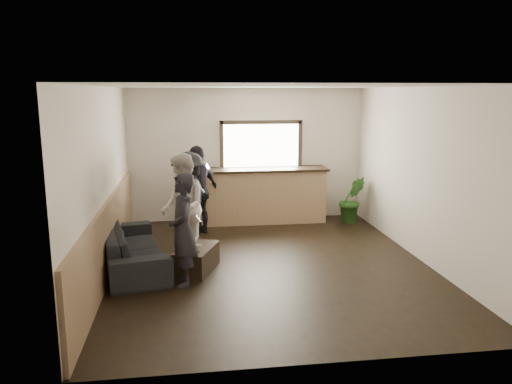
{
  "coord_description": "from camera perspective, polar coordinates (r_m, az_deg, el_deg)",
  "views": [
    {
      "loc": [
        -1.26,
        -7.5,
        2.72
      ],
      "look_at": [
        -0.16,
        0.4,
        1.11
      ],
      "focal_mm": 35.0,
      "sensor_mm": 36.0,
      "label": 1
    }
  ],
  "objects": [
    {
      "name": "sofa",
      "position": [
        8.1,
        -13.93,
        -6.14
      ],
      "size": [
        1.33,
        2.36,
        0.65
      ],
      "primitive_type": "imported",
      "rotation": [
        0.0,
        0.0,
        1.79
      ],
      "color": "black",
      "rests_on": "ground"
    },
    {
      "name": "ground",
      "position": [
        8.08,
        1.54,
        -8.28
      ],
      "size": [
        5.0,
        6.0,
        0.01
      ],
      "primitive_type": "cube",
      "color": "black"
    },
    {
      "name": "cup_a",
      "position": [
        7.97,
        -7.19,
        -5.44
      ],
      "size": [
        0.14,
        0.14,
        0.09
      ],
      "primitive_type": "imported",
      "rotation": [
        0.0,
        0.0,
        1.36
      ],
      "color": "silver",
      "rests_on": "coffee_table"
    },
    {
      "name": "person_d",
      "position": [
        9.62,
        -6.56,
        0.19
      ],
      "size": [
        0.99,
        1.03,
        1.72
      ],
      "rotation": [
        0.0,
        0.0,
        -2.3
      ],
      "color": "black",
      "rests_on": "ground"
    },
    {
      "name": "room_shell",
      "position": [
        7.62,
        -3.87,
        1.92
      ],
      "size": [
        5.01,
        6.01,
        2.8
      ],
      "color": "silver",
      "rests_on": "ground"
    },
    {
      "name": "person_a",
      "position": [
        7.11,
        -8.37,
        -4.31
      ],
      "size": [
        0.49,
        0.62,
        1.62
      ],
      "rotation": [
        0.0,
        0.0,
        -1.48
      ],
      "color": "black",
      "rests_on": "ground"
    },
    {
      "name": "person_b",
      "position": [
        8.21,
        -8.39,
        -1.73
      ],
      "size": [
        0.81,
        0.96,
        1.75
      ],
      "rotation": [
        0.0,
        0.0,
        -1.38
      ],
      "color": "#BBB1A8",
      "rests_on": "ground"
    },
    {
      "name": "cup_b",
      "position": [
        7.56,
        -6.63,
        -6.36
      ],
      "size": [
        0.11,
        0.11,
        0.1
      ],
      "primitive_type": "imported",
      "rotation": [
        0.0,
        0.0,
        3.11
      ],
      "color": "silver",
      "rests_on": "coffee_table"
    },
    {
      "name": "coffee_table",
      "position": [
        7.8,
        -6.8,
        -7.63
      ],
      "size": [
        0.75,
        0.96,
        0.38
      ],
      "primitive_type": "cube",
      "rotation": [
        0.0,
        0.0,
        -0.37
      ],
      "color": "black",
      "rests_on": "ground"
    },
    {
      "name": "potted_plant",
      "position": [
        10.67,
        10.9,
        -0.85
      ],
      "size": [
        0.54,
        0.44,
        0.99
      ],
      "primitive_type": "imported",
      "rotation": [
        0.0,
        0.0,
        0.0
      ],
      "color": "#2D6623",
      "rests_on": "ground"
    },
    {
      "name": "bar_counter",
      "position": [
        10.52,
        0.77,
        0.01
      ],
      "size": [
        2.7,
        0.68,
        2.13
      ],
      "color": "#A47E59",
      "rests_on": "ground"
    },
    {
      "name": "person_c",
      "position": [
        8.92,
        -7.58,
        -0.83
      ],
      "size": [
        0.78,
        1.17,
        1.69
      ],
      "rotation": [
        0.0,
        0.0,
        -1.43
      ],
      "color": "black",
      "rests_on": "ground"
    }
  ]
}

